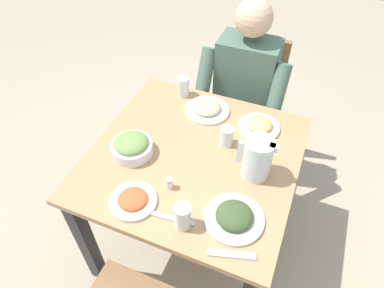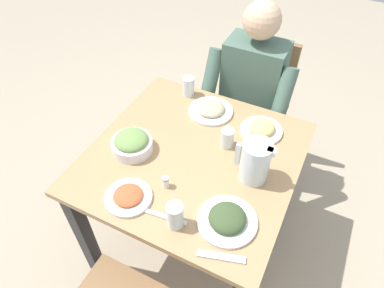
% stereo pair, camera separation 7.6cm
% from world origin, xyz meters
% --- Properties ---
extents(ground_plane, '(8.00, 8.00, 0.00)m').
position_xyz_m(ground_plane, '(0.00, 0.00, 0.00)').
color(ground_plane, tan).
extents(dining_table, '(0.90, 0.90, 0.72)m').
position_xyz_m(dining_table, '(0.00, 0.00, 0.60)').
color(dining_table, tan).
rests_on(dining_table, ground_plane).
extents(chair_near, '(0.40, 0.40, 0.88)m').
position_xyz_m(chair_near, '(-0.05, -0.76, 0.50)').
color(chair_near, olive).
rests_on(chair_near, ground_plane).
extents(diner_near, '(0.48, 0.53, 1.18)m').
position_xyz_m(diner_near, '(-0.05, -0.55, 0.65)').
color(diner_near, '#4C6B5B').
rests_on(diner_near, ground_plane).
extents(water_pitcher, '(0.16, 0.12, 0.19)m').
position_xyz_m(water_pitcher, '(-0.28, -0.00, 0.82)').
color(water_pitcher, silver).
rests_on(water_pitcher, dining_table).
extents(salad_bowl, '(0.18, 0.18, 0.09)m').
position_xyz_m(salad_bowl, '(0.26, 0.09, 0.77)').
color(salad_bowl, white).
rests_on(salad_bowl, dining_table).
extents(plate_dolmas, '(0.23, 0.23, 0.06)m').
position_xyz_m(plate_dolmas, '(-0.26, 0.25, 0.74)').
color(plate_dolmas, white).
rests_on(plate_dolmas, dining_table).
extents(plate_fries, '(0.20, 0.20, 0.05)m').
position_xyz_m(plate_fries, '(-0.22, -0.28, 0.74)').
color(plate_fries, white).
rests_on(plate_fries, dining_table).
extents(plate_rice_curry, '(0.19, 0.19, 0.04)m').
position_xyz_m(plate_rice_curry, '(0.13, 0.33, 0.74)').
color(plate_rice_curry, white).
rests_on(plate_rice_curry, dining_table).
extents(plate_beans, '(0.22, 0.22, 0.05)m').
position_xyz_m(plate_beans, '(0.05, -0.30, 0.74)').
color(plate_beans, white).
rests_on(plate_beans, dining_table).
extents(water_glass_far_left, '(0.06, 0.06, 0.09)m').
position_xyz_m(water_glass_far_left, '(-0.11, -0.12, 0.77)').
color(water_glass_far_left, silver).
rests_on(water_glass_far_left, dining_table).
extents(water_glass_far_right, '(0.06, 0.06, 0.10)m').
position_xyz_m(water_glass_far_right, '(0.22, -0.38, 0.78)').
color(water_glass_far_right, silver).
rests_on(water_glass_far_right, dining_table).
extents(water_glass_by_pitcher, '(0.06, 0.06, 0.11)m').
position_xyz_m(water_glass_by_pitcher, '(-0.10, 0.34, 0.78)').
color(water_glass_by_pitcher, silver).
rests_on(water_glass_by_pitcher, dining_table).
extents(salt_shaker, '(0.03, 0.03, 0.05)m').
position_xyz_m(salt_shaker, '(0.02, 0.21, 0.75)').
color(salt_shaker, white).
rests_on(salt_shaker, dining_table).
extents(fork_near, '(0.17, 0.07, 0.01)m').
position_xyz_m(fork_near, '(-0.30, 0.39, 0.73)').
color(fork_near, silver).
rests_on(fork_near, dining_table).
extents(knife_near, '(0.19, 0.04, 0.01)m').
position_xyz_m(knife_near, '(-0.04, 0.34, 0.73)').
color(knife_near, silver).
rests_on(knife_near, dining_table).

